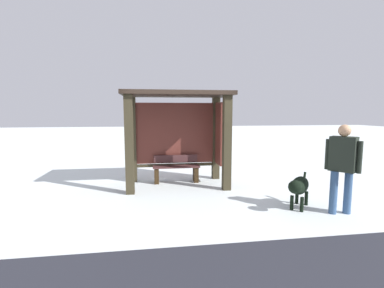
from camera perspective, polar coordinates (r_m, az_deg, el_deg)
ground_plane at (r=7.38m, az=-3.06°, el=-8.52°), size 60.00×60.00×0.00m
bus_shelter at (r=7.31m, az=-2.57°, el=4.55°), size 2.73×1.56×2.44m
bench_left_inside at (r=7.61m, az=-3.30°, el=-5.33°), size 1.28×0.35×0.74m
person_walking at (r=5.89m, az=28.78°, el=-3.27°), size 0.48×0.55×1.70m
dog at (r=5.94m, az=21.35°, el=-8.20°), size 0.78×0.88×0.66m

